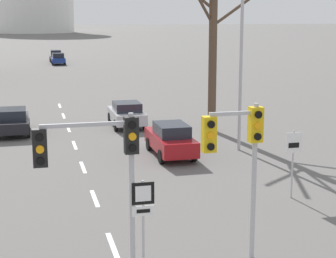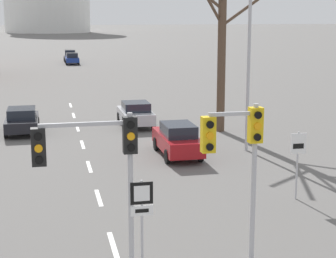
# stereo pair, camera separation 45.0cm
# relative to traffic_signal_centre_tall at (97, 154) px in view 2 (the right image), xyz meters

# --- Properties ---
(lane_stripe_1) EXTENTS (0.16, 2.00, 0.01)m
(lane_stripe_1) POSITION_rel_traffic_signal_centre_tall_xyz_m (0.54, 1.67, -3.23)
(lane_stripe_1) COLOR silver
(lane_stripe_1) RESTS_ON ground_plane
(lane_stripe_2) EXTENTS (0.16, 2.00, 0.01)m
(lane_stripe_2) POSITION_rel_traffic_signal_centre_tall_xyz_m (0.54, 6.17, -3.23)
(lane_stripe_2) COLOR silver
(lane_stripe_2) RESTS_ON ground_plane
(lane_stripe_3) EXTENTS (0.16, 2.00, 0.01)m
(lane_stripe_3) POSITION_rel_traffic_signal_centre_tall_xyz_m (0.54, 10.67, -3.23)
(lane_stripe_3) COLOR silver
(lane_stripe_3) RESTS_ON ground_plane
(lane_stripe_4) EXTENTS (0.16, 2.00, 0.01)m
(lane_stripe_4) POSITION_rel_traffic_signal_centre_tall_xyz_m (0.54, 15.17, -3.23)
(lane_stripe_4) COLOR silver
(lane_stripe_4) RESTS_ON ground_plane
(lane_stripe_5) EXTENTS (0.16, 2.00, 0.01)m
(lane_stripe_5) POSITION_rel_traffic_signal_centre_tall_xyz_m (0.54, 19.67, -3.23)
(lane_stripe_5) COLOR silver
(lane_stripe_5) RESTS_ON ground_plane
(lane_stripe_6) EXTENTS (0.16, 2.00, 0.01)m
(lane_stripe_6) POSITION_rel_traffic_signal_centre_tall_xyz_m (0.54, 24.17, -3.23)
(lane_stripe_6) COLOR silver
(lane_stripe_6) RESTS_ON ground_plane
(lane_stripe_7) EXTENTS (0.16, 2.00, 0.01)m
(lane_stripe_7) POSITION_rel_traffic_signal_centre_tall_xyz_m (0.54, 28.67, -3.23)
(lane_stripe_7) COLOR silver
(lane_stripe_7) RESTS_ON ground_plane
(traffic_signal_centre_tall) EXTENTS (2.66, 0.34, 4.26)m
(traffic_signal_centre_tall) POSITION_rel_traffic_signal_centre_tall_xyz_m (0.00, 0.00, 0.00)
(traffic_signal_centre_tall) COLOR #B2B2B7
(traffic_signal_centre_tall) RESTS_ON ground_plane
(traffic_signal_near_right) EXTENTS (1.67, 0.34, 4.40)m
(traffic_signal_near_right) POSITION_rel_traffic_signal_centre_tall_xyz_m (3.75, -0.10, 0.08)
(traffic_signal_near_right) COLOR #B2B2B7
(traffic_signal_near_right) RESTS_ON ground_plane
(route_sign_post) EXTENTS (0.60, 0.08, 2.47)m
(route_sign_post) POSITION_rel_traffic_signal_centre_tall_xyz_m (1.12, -0.07, -1.54)
(route_sign_post) COLOR #B2B2B7
(route_sign_post) RESTS_ON ground_plane
(speed_limit_sign) EXTENTS (0.60, 0.08, 2.55)m
(speed_limit_sign) POSITION_rel_traffic_signal_centre_tall_xyz_m (7.69, 4.48, -1.50)
(speed_limit_sign) COLOR #B2B2B7
(speed_limit_sign) RESTS_ON ground_plane
(street_lamp_right) EXTENTS (1.86, 0.36, 8.31)m
(street_lamp_right) POSITION_rel_traffic_signal_centre_tall_xyz_m (8.22, 12.11, 1.83)
(street_lamp_right) COLOR #B2B2B7
(street_lamp_right) RESTS_ON ground_plane
(sedan_near_left) EXTENTS (1.76, 3.87, 1.70)m
(sedan_near_left) POSITION_rel_traffic_signal_centre_tall_xyz_m (2.39, 70.18, -2.38)
(sedan_near_left) COLOR slate
(sedan_near_left) RESTS_ON ground_plane
(sedan_near_right) EXTENTS (1.76, 4.33, 1.62)m
(sedan_near_right) POSITION_rel_traffic_signal_centre_tall_xyz_m (4.88, 11.75, -2.40)
(sedan_near_right) COLOR maroon
(sedan_near_right) RESTS_ON ground_plane
(sedan_mid_centre) EXTENTS (1.85, 3.90, 1.59)m
(sedan_mid_centre) POSITION_rel_traffic_signal_centre_tall_xyz_m (2.47, 65.27, -2.42)
(sedan_mid_centre) COLOR navy
(sedan_mid_centre) RESTS_ON ground_plane
(sedan_far_left) EXTENTS (1.89, 3.96, 1.54)m
(sedan_far_left) POSITION_rel_traffic_signal_centre_tall_xyz_m (4.06, 19.44, -2.43)
(sedan_far_left) COLOR #B7B7BC
(sedan_far_left) RESTS_ON ground_plane
(sedan_far_right) EXTENTS (1.90, 4.20, 1.48)m
(sedan_far_right) POSITION_rel_traffic_signal_centre_tall_xyz_m (-2.66, 18.94, -2.46)
(sedan_far_right) COLOR black
(sedan_far_right) RESTS_ON ground_plane
(bare_tree_right_near) EXTENTS (6.82, 3.64, 11.12)m
(bare_tree_right_near) POSITION_rel_traffic_signal_centre_tall_xyz_m (8.68, 17.00, 2.04)
(bare_tree_right_near) COLOR brown
(bare_tree_right_near) RESTS_ON ground_plane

